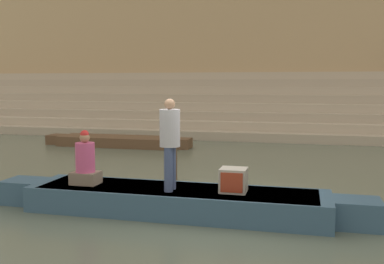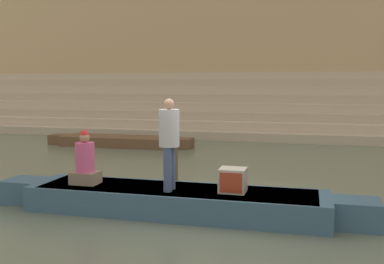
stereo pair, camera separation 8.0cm
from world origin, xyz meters
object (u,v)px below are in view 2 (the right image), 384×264
object	(u,v)px
rowboat_main	(175,200)
tv_set	(233,180)
person_rowing	(85,163)
moored_boat_shore	(119,141)
person_standing	(169,138)
mooring_post	(175,158)

from	to	relation	value
rowboat_main	tv_set	size ratio (longest dim) A/B	15.15
person_rowing	moored_boat_shore	distance (m)	8.37
person_standing	mooring_post	world-z (taller)	person_standing
rowboat_main	moored_boat_shore	bearing A→B (deg)	122.25
person_standing	moored_boat_shore	xyz separation A→B (m)	(-4.49, 7.96, -1.20)
rowboat_main	mooring_post	distance (m)	2.78
tv_set	moored_boat_shore	bearing A→B (deg)	128.16
rowboat_main	mooring_post	xyz separation A→B (m)	(-0.80, 2.64, 0.31)
moored_boat_shore	rowboat_main	bearing A→B (deg)	-64.01
tv_set	person_rowing	bearing A→B (deg)	-176.29
tv_set	person_standing	bearing A→B (deg)	-169.61
person_rowing	mooring_post	size ratio (longest dim) A/B	0.93
tv_set	mooring_post	distance (m)	3.23
tv_set	mooring_post	world-z (taller)	mooring_post
person_standing	tv_set	bearing A→B (deg)	1.31
person_standing	moored_boat_shore	world-z (taller)	person_standing
person_rowing	rowboat_main	bearing A→B (deg)	7.11
person_rowing	moored_boat_shore	world-z (taller)	person_rowing
rowboat_main	person_rowing	world-z (taller)	person_rowing
person_standing	person_rowing	size ratio (longest dim) A/B	1.59
person_rowing	tv_set	size ratio (longest dim) A/B	2.22
moored_boat_shore	mooring_post	bearing A→B (deg)	-58.29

